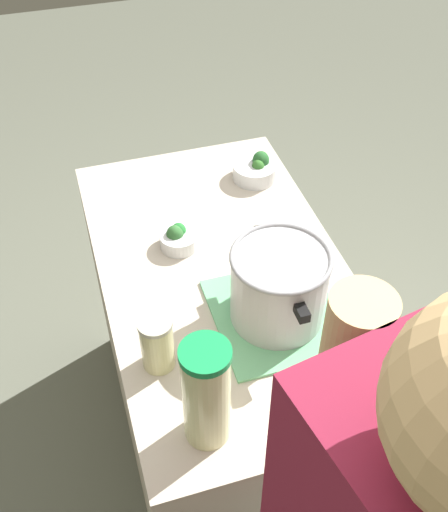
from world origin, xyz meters
TOP-DOWN VIEW (x-y plane):
  - ground_plane at (0.00, 0.00)m, footprint 8.00×8.00m
  - counter_slab at (0.00, 0.00)m, footprint 1.12×0.63m
  - dish_cloth at (0.19, 0.07)m, footprint 0.32×0.30m
  - cooking_pot at (0.19, 0.07)m, footprint 0.30×0.23m
  - lemonade_pitcher at (0.44, -0.17)m, footprint 0.10×0.10m
  - mason_jar at (0.24, -0.23)m, footprint 0.08×0.08m
  - broccoli_bowl_front at (-0.13, -0.09)m, footprint 0.10×0.10m
  - broccoli_bowl_center at (-0.35, 0.21)m, footprint 0.13×0.13m

SIDE VIEW (x-z plane):
  - ground_plane at x=0.00m, z-range 0.00..0.00m
  - counter_slab at x=0.00m, z-range 0.00..0.85m
  - dish_cloth at x=0.19m, z-range 0.85..0.86m
  - broccoli_bowl_front at x=-0.13m, z-range 0.85..0.91m
  - broccoli_bowl_center at x=-0.35m, z-range 0.84..0.92m
  - mason_jar at x=0.24m, z-range 0.85..0.99m
  - cooking_pot at x=0.19m, z-range 0.86..1.06m
  - lemonade_pitcher at x=0.44m, z-range 0.85..1.12m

